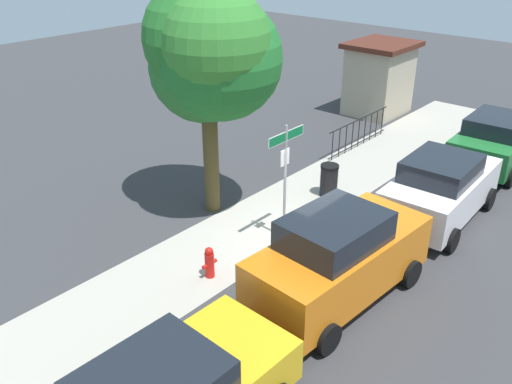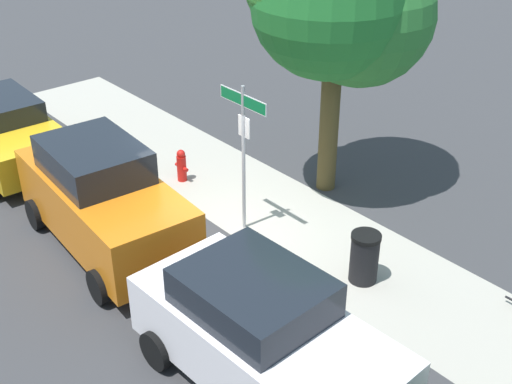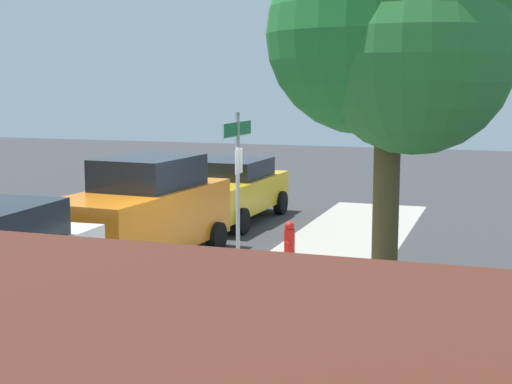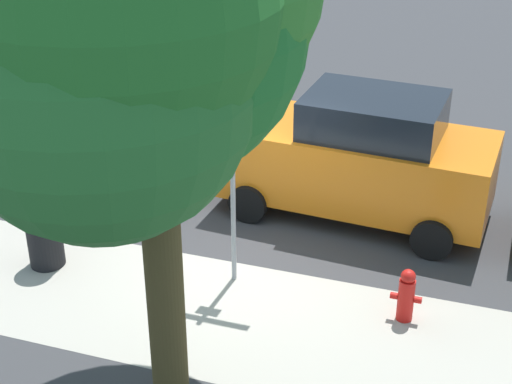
% 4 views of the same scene
% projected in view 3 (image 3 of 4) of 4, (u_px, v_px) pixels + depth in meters
% --- Properties ---
extents(ground_plane, '(60.00, 60.00, 0.00)m').
position_uv_depth(ground_plane, '(217.00, 288.00, 12.82)').
color(ground_plane, '#38383A').
extents(sidewalk_strip, '(24.00, 2.60, 0.00)m').
position_uv_depth(sidewalk_strip, '(249.00, 332.00, 10.53)').
color(sidewalk_strip, '#A9A396').
rests_on(sidewalk_strip, ground_plane).
extents(street_sign, '(1.33, 0.07, 3.08)m').
position_uv_depth(street_sign, '(238.00, 168.00, 12.37)').
color(street_sign, '#9EA0A5').
rests_on(street_sign, ground_plane).
extents(shade_tree, '(3.33, 3.83, 6.26)m').
position_uv_depth(shade_tree, '(388.00, 28.00, 11.22)').
color(shade_tree, '#4C4122').
rests_on(shade_tree, ground_plane).
extents(car_yellow, '(4.39, 2.19, 1.61)m').
position_uv_depth(car_yellow, '(229.00, 190.00, 19.02)').
color(car_yellow, gold).
rests_on(car_yellow, ground_plane).
extents(car_orange, '(4.51, 2.24, 2.12)m').
position_uv_depth(car_orange, '(144.00, 211.00, 14.49)').
color(car_orange, orange).
rests_on(car_orange, ground_plane).
extents(fire_hydrant, '(0.42, 0.22, 0.78)m').
position_uv_depth(fire_hydrant, '(289.00, 241.00, 14.90)').
color(fire_hydrant, red).
rests_on(fire_hydrant, ground_plane).
extents(trash_bin, '(0.55, 0.55, 0.98)m').
position_uv_depth(trash_bin, '(201.00, 312.00, 9.84)').
color(trash_bin, black).
rests_on(trash_bin, ground_plane).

